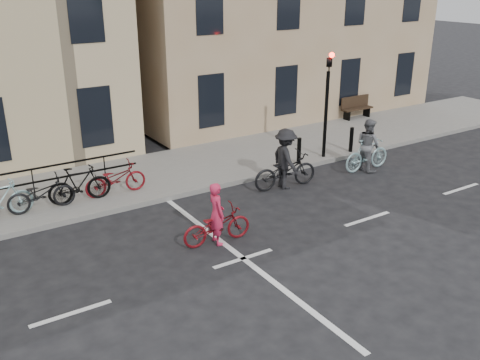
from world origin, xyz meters
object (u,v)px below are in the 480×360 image
cyclist_grey (368,150)px  cyclist_dark (285,165)px  bench (356,106)px  cyclist_pink (217,222)px  traffic_light (327,92)px

cyclist_grey → cyclist_dark: bearing=88.3°
bench → cyclist_dark: bearing=-148.0°
cyclist_dark → cyclist_pink: bearing=126.0°
traffic_light → bench: size_ratio=2.44×
cyclist_pink → cyclist_dark: 4.13m
traffic_light → bench: (4.80, 3.39, -1.78)m
traffic_light → cyclist_pink: traffic_light is taller
cyclist_grey → cyclist_dark: cyclist_dark is taller
cyclist_grey → bench: bearing=-38.8°
bench → cyclist_grey: 6.48m
traffic_light → cyclist_dark: size_ratio=1.79×
traffic_light → cyclist_dark: traffic_light is taller
bench → cyclist_pink: (-11.11, -6.71, -0.13)m
bench → cyclist_grey: (-4.23, -4.91, 0.04)m
bench → cyclist_pink: bearing=-148.9°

